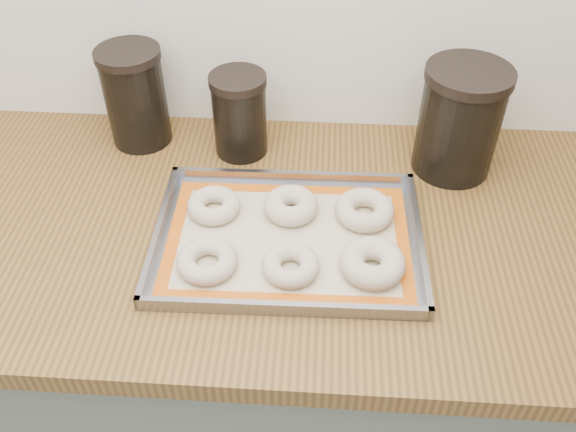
# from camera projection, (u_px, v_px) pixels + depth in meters

# --- Properties ---
(cabinet) EXTENTS (3.00, 0.65, 0.86)m
(cabinet) POSITION_uv_depth(u_px,v_px,m) (255.00, 368.00, 1.42)
(cabinet) COLOR #5B665A
(cabinet) RESTS_ON floor
(countertop) EXTENTS (3.06, 0.68, 0.04)m
(countertop) POSITION_uv_depth(u_px,v_px,m) (246.00, 229.00, 1.11)
(countertop) COLOR brown
(countertop) RESTS_ON cabinet
(baking_tray) EXTENTS (0.47, 0.34, 0.03)m
(baking_tray) POSITION_uv_depth(u_px,v_px,m) (288.00, 238.00, 1.06)
(baking_tray) COLOR gray
(baking_tray) RESTS_ON countertop
(baking_mat) EXTENTS (0.43, 0.30, 0.00)m
(baking_mat) POSITION_uv_depth(u_px,v_px,m) (288.00, 239.00, 1.06)
(baking_mat) COLOR #C6B793
(baking_mat) RESTS_ON baking_tray
(bagel_front_left) EXTENTS (0.11, 0.11, 0.03)m
(bagel_front_left) POSITION_uv_depth(u_px,v_px,m) (207.00, 261.00, 1.00)
(bagel_front_left) COLOR beige
(bagel_front_left) RESTS_ON baking_mat
(bagel_front_mid) EXTENTS (0.10, 0.10, 0.03)m
(bagel_front_mid) POSITION_uv_depth(u_px,v_px,m) (291.00, 265.00, 0.99)
(bagel_front_mid) COLOR beige
(bagel_front_mid) RESTS_ON baking_mat
(bagel_front_right) EXTENTS (0.12, 0.12, 0.04)m
(bagel_front_right) POSITION_uv_depth(u_px,v_px,m) (373.00, 263.00, 0.99)
(bagel_front_right) COLOR beige
(bagel_front_right) RESTS_ON baking_mat
(bagel_back_left) EXTENTS (0.11, 0.11, 0.03)m
(bagel_back_left) POSITION_uv_depth(u_px,v_px,m) (214.00, 205.00, 1.10)
(bagel_back_left) COLOR beige
(bagel_back_left) RESTS_ON baking_mat
(bagel_back_mid) EXTENTS (0.12, 0.12, 0.04)m
(bagel_back_mid) POSITION_uv_depth(u_px,v_px,m) (291.00, 206.00, 1.10)
(bagel_back_mid) COLOR beige
(bagel_back_mid) RESTS_ON baking_mat
(bagel_back_right) EXTENTS (0.11, 0.11, 0.03)m
(bagel_back_right) POSITION_uv_depth(u_px,v_px,m) (364.00, 210.00, 1.09)
(bagel_back_right) COLOR beige
(bagel_back_right) RESTS_ON baking_mat
(canister_left) EXTENTS (0.13, 0.13, 0.20)m
(canister_left) POSITION_uv_depth(u_px,v_px,m) (135.00, 96.00, 1.22)
(canister_left) COLOR black
(canister_left) RESTS_ON countertop
(canister_mid) EXTENTS (0.11, 0.11, 0.17)m
(canister_mid) POSITION_uv_depth(u_px,v_px,m) (240.00, 114.00, 1.20)
(canister_mid) COLOR black
(canister_mid) RESTS_ON countertop
(canister_right) EXTENTS (0.16, 0.16, 0.21)m
(canister_right) POSITION_uv_depth(u_px,v_px,m) (460.00, 121.00, 1.14)
(canister_right) COLOR black
(canister_right) RESTS_ON countertop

